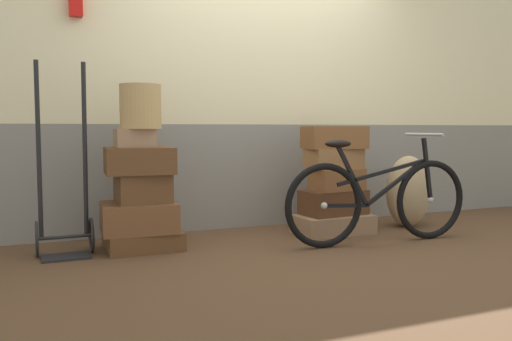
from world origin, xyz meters
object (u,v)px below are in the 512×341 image
(suitcase_6, at_px, (334,202))
(burlap_sack, at_px, (408,191))
(suitcase_8, at_px, (334,159))
(luggage_trolley, at_px, (64,207))
(suitcase_0, at_px, (143,240))
(wicker_basket, at_px, (141,107))
(suitcase_7, at_px, (337,180))
(suitcase_9, at_px, (334,137))
(suitcase_4, at_px, (135,138))
(suitcase_2, at_px, (143,188))
(suitcase_5, at_px, (333,224))
(suitcase_3, at_px, (139,160))
(bicycle, at_px, (379,200))
(suitcase_1, at_px, (139,217))

(suitcase_6, relative_size, burlap_sack, 0.84)
(suitcase_8, height_order, luggage_trolley, luggage_trolley)
(suitcase_0, xyz_separation_m, wicker_basket, (-0.01, -0.02, 0.99))
(suitcase_7, xyz_separation_m, suitcase_9, (-0.00, 0.05, 0.36))
(burlap_sack, bearing_deg, wicker_basket, 179.48)
(suitcase_0, height_order, suitcase_9, suitcase_9)
(suitcase_9, relative_size, luggage_trolley, 0.37)
(luggage_trolley, bearing_deg, suitcase_4, -4.27)
(suitcase_2, distance_m, suitcase_8, 1.65)
(suitcase_6, distance_m, suitcase_8, 0.38)
(luggage_trolley, bearing_deg, suitcase_5, -1.56)
(suitcase_2, bearing_deg, suitcase_9, -0.09)
(suitcase_5, relative_size, luggage_trolley, 0.48)
(suitcase_3, distance_m, burlap_sack, 2.46)
(suitcase_0, distance_m, suitcase_4, 0.76)
(suitcase_6, distance_m, suitcase_9, 0.56)
(suitcase_2, xyz_separation_m, bicycle, (1.74, -0.52, -0.11))
(suitcase_4, distance_m, suitcase_6, 1.79)
(suitcase_1, xyz_separation_m, suitcase_3, (0.01, 0.00, 0.42))
(wicker_basket, bearing_deg, suitcase_9, 0.93)
(bicycle, bearing_deg, suitcase_2, 163.38)
(suitcase_2, xyz_separation_m, suitcase_4, (-0.06, -0.01, 0.37))
(suitcase_5, bearing_deg, suitcase_1, 177.66)
(suitcase_9, bearing_deg, suitcase_7, -83.47)
(suitcase_9, bearing_deg, suitcase_6, -114.58)
(wicker_basket, bearing_deg, suitcase_4, -175.55)
(suitcase_2, xyz_separation_m, luggage_trolley, (-0.55, 0.02, -0.11))
(suitcase_5, distance_m, bicycle, 0.56)
(suitcase_8, distance_m, burlap_sack, 0.83)
(suitcase_2, height_order, suitcase_8, suitcase_8)
(suitcase_2, relative_size, suitcase_6, 0.69)
(suitcase_8, bearing_deg, suitcase_7, -77.02)
(suitcase_5, distance_m, suitcase_9, 0.75)
(suitcase_1, height_order, suitcase_7, suitcase_7)
(suitcase_4, bearing_deg, suitcase_2, 14.21)
(suitcase_3, xyz_separation_m, suitcase_6, (1.66, -0.00, -0.40))
(suitcase_0, height_order, suitcase_5, suitcase_5)
(suitcase_2, distance_m, burlap_sack, 2.42)
(suitcase_9, relative_size, wicker_basket, 1.58)
(burlap_sack, bearing_deg, suitcase_1, 179.32)
(suitcase_0, height_order, suitcase_8, suitcase_8)
(suitcase_5, height_order, wicker_basket, wicker_basket)
(suitcase_0, height_order, suitcase_6, suitcase_6)
(suitcase_1, xyz_separation_m, bicycle, (1.77, -0.51, 0.10))
(suitcase_2, height_order, suitcase_7, suitcase_2)
(burlap_sack, height_order, bicycle, bicycle)
(suitcase_2, height_order, suitcase_4, suitcase_4)
(suitcase_4, xyz_separation_m, luggage_trolley, (-0.50, 0.04, -0.48))
(suitcase_1, bearing_deg, bicycle, -12.72)
(suitcase_7, distance_m, wicker_basket, 1.77)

